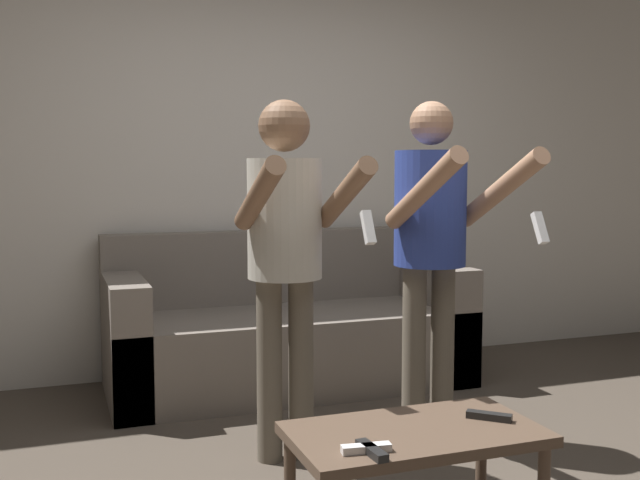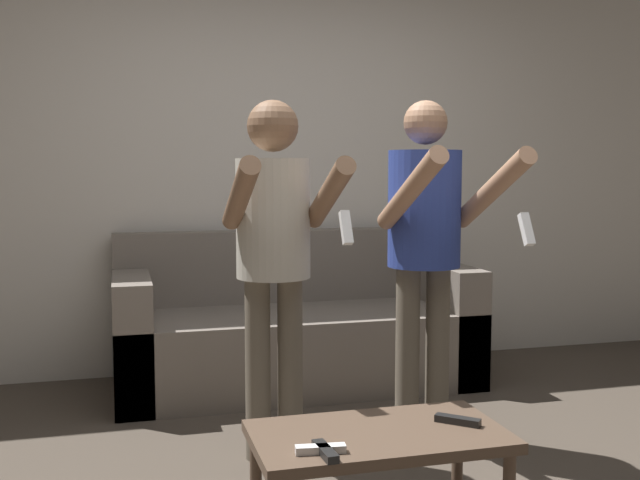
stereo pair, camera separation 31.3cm
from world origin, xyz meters
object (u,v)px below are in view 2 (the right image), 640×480
object	(u,v)px
remote_mid	(321,449)
coffee_table	(378,447)
person_standing_right	(426,232)
person_standing_left	(274,239)
remote_near	(325,451)
couch	(295,333)
remote_far	(458,420)

from	to	relation	value
remote_mid	coffee_table	bearing A→B (deg)	30.00
remote_mid	person_standing_right	bearing A→B (deg)	53.30
person_standing_left	remote_near	xyz separation A→B (m)	(-0.07, -1.07, -0.53)
remote_near	person_standing_left	bearing A→B (deg)	86.24
person_standing_left	person_standing_right	world-z (taller)	person_standing_right
person_standing_right	remote_mid	world-z (taller)	person_standing_right
person_standing_right	remote_mid	bearing A→B (deg)	-126.70
person_standing_left	remote_mid	xyz separation A→B (m)	(-0.08, -1.05, -0.53)
person_standing_left	remote_near	bearing A→B (deg)	-93.76
coffee_table	remote_mid	bearing A→B (deg)	-150.00
person_standing_right	remote_mid	xyz separation A→B (m)	(-0.77, -1.04, -0.54)
couch	person_standing_right	xyz separation A→B (m)	(0.35, -1.11, 0.68)
couch	remote_near	world-z (taller)	couch
person_standing_right	remote_far	xyz separation A→B (m)	(-0.27, -0.91, -0.54)
couch	person_standing_left	size ratio (longest dim) A/B	1.33
remote_near	remote_far	size ratio (longest dim) A/B	1.13
person_standing_right	remote_near	bearing A→B (deg)	-125.87
couch	remote_near	distance (m)	2.21
person_standing_left	remote_far	size ratio (longest dim) A/B	11.50
remote_near	remote_far	distance (m)	0.52
person_standing_right	person_standing_left	bearing A→B (deg)	179.46
person_standing_left	person_standing_right	size ratio (longest dim) A/B	0.99
remote_far	couch	bearing A→B (deg)	92.18
coffee_table	remote_near	distance (m)	0.27
remote_near	remote_far	bearing A→B (deg)	16.64
person_standing_right	remote_far	world-z (taller)	person_standing_right
person_standing_left	remote_far	bearing A→B (deg)	-65.19
coffee_table	couch	bearing A→B (deg)	84.39
coffee_table	person_standing_left	bearing A→B (deg)	99.30
person_standing_right	remote_far	size ratio (longest dim) A/B	11.60
person_standing_left	remote_mid	bearing A→B (deg)	-94.32
person_standing_right	coffee_table	world-z (taller)	person_standing_right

